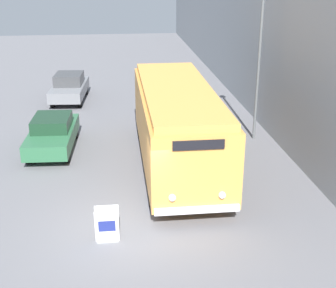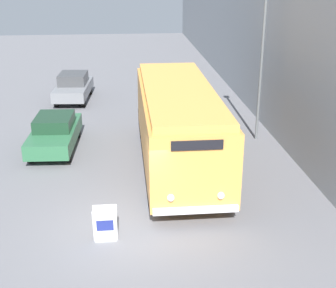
# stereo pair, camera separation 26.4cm
# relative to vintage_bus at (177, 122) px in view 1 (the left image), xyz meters

# --- Properties ---
(ground_plane) EXTENTS (80.00, 80.00, 0.00)m
(ground_plane) POSITION_rel_vintage_bus_xyz_m (-2.08, -4.42, -1.75)
(ground_plane) COLOR slate
(building_wall_right) EXTENTS (0.30, 60.00, 7.86)m
(building_wall_right) POSITION_rel_vintage_bus_xyz_m (4.82, 5.58, 2.18)
(building_wall_right) COLOR #9EA3A8
(building_wall_right) RESTS_ON ground_plane
(vintage_bus) EXTENTS (2.69, 9.23, 3.11)m
(vintage_bus) POSITION_rel_vintage_bus_xyz_m (0.00, 0.00, 0.00)
(vintage_bus) COLOR black
(vintage_bus) RESTS_ON ground_plane
(sign_board) EXTENTS (0.67, 0.39, 1.05)m
(sign_board) POSITION_rel_vintage_bus_xyz_m (-2.65, -5.06, -1.24)
(sign_board) COLOR gray
(sign_board) RESTS_ON ground_plane
(streetlamp) EXTENTS (0.36, 0.36, 6.76)m
(streetlamp) POSITION_rel_vintage_bus_xyz_m (3.82, 2.52, 2.60)
(streetlamp) COLOR #595E60
(streetlamp) RESTS_ON ground_plane
(parked_car_near) EXTENTS (1.94, 4.22, 1.43)m
(parked_car_near) POSITION_rel_vintage_bus_xyz_m (-4.94, 2.20, -1.02)
(parked_car_near) COLOR black
(parked_car_near) RESTS_ON ground_plane
(parked_car_mid) EXTENTS (2.04, 4.14, 1.53)m
(parked_car_mid) POSITION_rel_vintage_bus_xyz_m (-4.84, 9.69, -0.98)
(parked_car_mid) COLOR black
(parked_car_mid) RESTS_ON ground_plane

